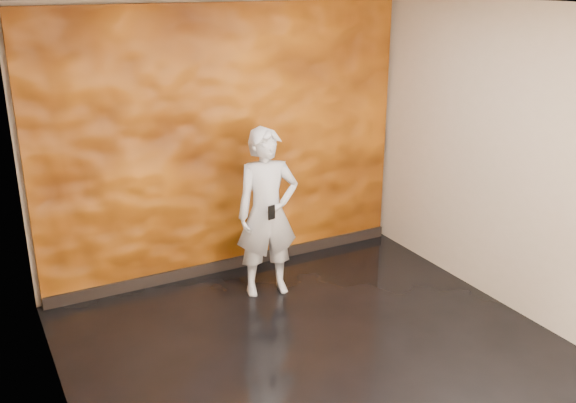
# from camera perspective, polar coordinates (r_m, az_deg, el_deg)

# --- Properties ---
(room) EXTENTS (4.02, 4.02, 2.81)m
(room) POSITION_cam_1_polar(r_m,az_deg,el_deg) (4.87, 3.51, 0.33)
(room) COLOR black
(room) RESTS_ON ground
(feature_wall) EXTENTS (3.90, 0.06, 2.75)m
(feature_wall) POSITION_cam_1_polar(r_m,az_deg,el_deg) (6.56, -5.43, 5.16)
(feature_wall) COLOR #C46712
(feature_wall) RESTS_ON ground
(baseboard) EXTENTS (3.90, 0.04, 0.12)m
(baseboard) POSITION_cam_1_polar(r_m,az_deg,el_deg) (6.97, -4.95, -5.48)
(baseboard) COLOR black
(baseboard) RESTS_ON ground
(man) EXTENTS (0.67, 0.50, 1.67)m
(man) POSITION_cam_1_polar(r_m,az_deg,el_deg) (6.17, -1.86, -1.02)
(man) COLOR #9B9FA9
(man) RESTS_ON ground
(phone) EXTENTS (0.07, 0.03, 0.14)m
(phone) POSITION_cam_1_polar(r_m,az_deg,el_deg) (5.90, -1.47, -0.98)
(phone) COLOR black
(phone) RESTS_ON man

